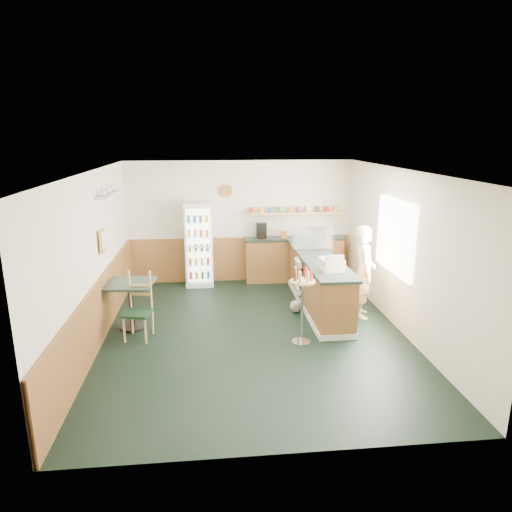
{
  "coord_description": "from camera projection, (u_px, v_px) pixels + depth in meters",
  "views": [
    {
      "loc": [
        -0.69,
        -7.03,
        3.24
      ],
      "look_at": [
        0.1,
        0.6,
        1.19
      ],
      "focal_mm": 32.0,
      "sensor_mm": 36.0,
      "label": 1
    }
  ],
  "objects": [
    {
      "name": "cash_register",
      "position": [
        332.0,
        264.0,
        7.71
      ],
      "size": [
        0.39,
        0.41,
        0.2
      ],
      "primitive_type": "cube",
      "rotation": [
        0.0,
        0.0,
        0.1
      ],
      "color": "beige",
      "rests_on": "service_counter"
    },
    {
      "name": "cafe_table",
      "position": [
        131.0,
        296.0,
        7.73
      ],
      "size": [
        0.84,
        0.84,
        0.83
      ],
      "rotation": [
        0.0,
        0.0,
        -0.11
      ],
      "color": "black",
      "rests_on": "ground"
    },
    {
      "name": "drinks_fridge",
      "position": [
        199.0,
        244.0,
        9.96
      ],
      "size": [
        0.6,
        0.52,
        1.83
      ],
      "color": "white",
      "rests_on": "ground"
    },
    {
      "name": "display_case",
      "position": [
        312.0,
        238.0,
        9.14
      ],
      "size": [
        0.78,
        0.41,
        0.44
      ],
      "color": "silver",
      "rests_on": "service_counter"
    },
    {
      "name": "back_counter",
      "position": [
        294.0,
        257.0,
        10.33
      ],
      "size": [
        2.24,
        0.42,
        1.69
      ],
      "color": "olive",
      "rests_on": "ground"
    },
    {
      "name": "condiment_stand",
      "position": [
        302.0,
        296.0,
        7.14
      ],
      "size": [
        0.39,
        0.39,
        1.22
      ],
      "rotation": [
        0.0,
        0.0,
        -0.09
      ],
      "color": "silver",
      "rests_on": "ground"
    },
    {
      "name": "shopkeeper",
      "position": [
        364.0,
        272.0,
        8.2
      ],
      "size": [
        0.52,
        0.64,
        1.69
      ],
      "primitive_type": "imported",
      "rotation": [
        0.0,
        0.0,
        1.35
      ],
      "color": "tan",
      "rests_on": "ground"
    },
    {
      "name": "service_counter",
      "position": [
        318.0,
        285.0,
        8.71
      ],
      "size": [
        0.68,
        3.01,
        1.01
      ],
      "color": "olive",
      "rests_on": "ground"
    },
    {
      "name": "cafe_chair",
      "position": [
        138.0,
        303.0,
        7.43
      ],
      "size": [
        0.49,
        0.49,
        1.1
      ],
      "rotation": [
        0.0,
        0.0,
        -0.21
      ],
      "color": "black",
      "rests_on": "ground"
    },
    {
      "name": "ground",
      "position": [
        254.0,
        334.0,
        7.66
      ],
      "size": [
        6.0,
        6.0,
        0.0
      ],
      "primitive_type": "plane",
      "color": "black",
      "rests_on": "ground"
    },
    {
      "name": "dog_doorstop",
      "position": [
        296.0,
        306.0,
        8.55
      ],
      "size": [
        0.22,
        0.29,
        0.27
      ],
      "rotation": [
        0.0,
        0.0,
        0.16
      ],
      "color": "#9A9994",
      "rests_on": "ground"
    },
    {
      "name": "room_envelope",
      "position": [
        236.0,
        236.0,
        7.95
      ],
      "size": [
        5.04,
        6.02,
        2.72
      ],
      "color": "#EEE5CB",
      "rests_on": "ground"
    },
    {
      "name": "newspaper_rack",
      "position": [
        298.0,
        277.0,
        8.82
      ],
      "size": [
        0.09,
        0.43,
        0.69
      ],
      "color": "black",
      "rests_on": "ground"
    }
  ]
}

